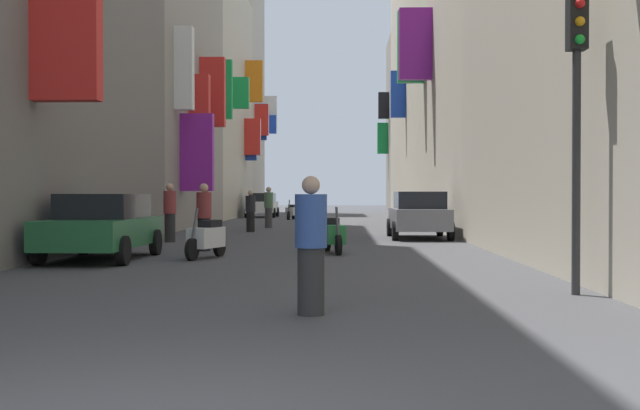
{
  "coord_description": "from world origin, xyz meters",
  "views": [
    {
      "loc": [
        1.29,
        -4.47,
        1.42
      ],
      "look_at": [
        0.46,
        26.7,
        1.01
      ],
      "focal_mm": 43.99,
      "sensor_mm": 36.0,
      "label": 1
    }
  ],
  "objects_px": {
    "parked_car_green": "(102,225)",
    "traffic_light_near_corner": "(206,155)",
    "pedestrian_near_right": "(170,213)",
    "parked_car_white": "(262,205)",
    "pedestrian_crossing": "(204,217)",
    "pedestrian_far_away": "(311,246)",
    "scooter_green": "(333,234)",
    "scooter_white": "(207,238)",
    "scooter_silver": "(291,211)",
    "pedestrian_near_left": "(269,207)",
    "traffic_light_far_corner": "(577,92)",
    "pedestrian_mid_street": "(250,211)",
    "parked_car_grey": "(419,214)"
  },
  "relations": [
    {
      "from": "pedestrian_far_away",
      "to": "traffic_light_near_corner",
      "type": "bearing_deg",
      "value": 102.54
    },
    {
      "from": "parked_car_white",
      "to": "pedestrian_far_away",
      "type": "distance_m",
      "value": 40.39
    },
    {
      "from": "parked_car_white",
      "to": "pedestrian_far_away",
      "type": "height_order",
      "value": "pedestrian_far_away"
    },
    {
      "from": "parked_car_green",
      "to": "scooter_white",
      "type": "xyz_separation_m",
      "value": [
        2.22,
        0.37,
        -0.29
      ]
    },
    {
      "from": "scooter_white",
      "to": "pedestrian_near_left",
      "type": "height_order",
      "value": "pedestrian_near_left"
    },
    {
      "from": "pedestrian_mid_street",
      "to": "parked_car_green",
      "type": "bearing_deg",
      "value": -97.91
    },
    {
      "from": "scooter_white",
      "to": "traffic_light_near_corner",
      "type": "distance_m",
      "value": 17.28
    },
    {
      "from": "parked_car_grey",
      "to": "scooter_silver",
      "type": "height_order",
      "value": "parked_car_grey"
    },
    {
      "from": "scooter_silver",
      "to": "pedestrian_near_left",
      "type": "bearing_deg",
      "value": -91.28
    },
    {
      "from": "pedestrian_near_right",
      "to": "pedestrian_mid_street",
      "type": "distance_m",
      "value": 6.65
    },
    {
      "from": "parked_car_green",
      "to": "pedestrian_near_left",
      "type": "bearing_deg",
      "value": 82.67
    },
    {
      "from": "parked_car_white",
      "to": "pedestrian_mid_street",
      "type": "relative_size",
      "value": 2.53
    },
    {
      "from": "parked_car_white",
      "to": "pedestrian_near_right",
      "type": "bearing_deg",
      "value": -90.33
    },
    {
      "from": "parked_car_grey",
      "to": "pedestrian_near_left",
      "type": "bearing_deg",
      "value": 125.28
    },
    {
      "from": "traffic_light_near_corner",
      "to": "parked_car_green",
      "type": "bearing_deg",
      "value": -87.71
    },
    {
      "from": "scooter_white",
      "to": "traffic_light_near_corner",
      "type": "bearing_deg",
      "value": 99.82
    },
    {
      "from": "pedestrian_near_right",
      "to": "parked_car_white",
      "type": "bearing_deg",
      "value": 89.67
    },
    {
      "from": "pedestrian_crossing",
      "to": "pedestrian_far_away",
      "type": "distance_m",
      "value": 10.86
    },
    {
      "from": "scooter_silver",
      "to": "scooter_white",
      "type": "xyz_separation_m",
      "value": [
        -0.15,
        -27.31,
        -0.0
      ]
    },
    {
      "from": "parked_car_green",
      "to": "parked_car_grey",
      "type": "xyz_separation_m",
      "value": [
        7.74,
        8.53,
        0.03
      ]
    },
    {
      "from": "parked_car_white",
      "to": "traffic_light_far_corner",
      "type": "bearing_deg",
      "value": -77.76
    },
    {
      "from": "parked_car_white",
      "to": "traffic_light_near_corner",
      "type": "height_order",
      "value": "traffic_light_near_corner"
    },
    {
      "from": "parked_car_green",
      "to": "parked_car_grey",
      "type": "bearing_deg",
      "value": 47.78
    },
    {
      "from": "parked_car_white",
      "to": "pedestrian_near_left",
      "type": "relative_size",
      "value": 2.3
    },
    {
      "from": "pedestrian_crossing",
      "to": "traffic_light_far_corner",
      "type": "distance_m",
      "value": 11.02
    },
    {
      "from": "parked_car_green",
      "to": "pedestrian_mid_street",
      "type": "height_order",
      "value": "pedestrian_mid_street"
    },
    {
      "from": "pedestrian_far_away",
      "to": "pedestrian_near_left",
      "type": "bearing_deg",
      "value": 96.45
    },
    {
      "from": "scooter_green",
      "to": "traffic_light_near_corner",
      "type": "relative_size",
      "value": 0.42
    },
    {
      "from": "parked_car_green",
      "to": "pedestrian_far_away",
      "type": "bearing_deg",
      "value": -57.91
    },
    {
      "from": "pedestrian_near_left",
      "to": "parked_car_green",
      "type": "bearing_deg",
      "value": -97.33
    },
    {
      "from": "scooter_green",
      "to": "pedestrian_near_left",
      "type": "relative_size",
      "value": 1.13
    },
    {
      "from": "traffic_light_near_corner",
      "to": "traffic_light_far_corner",
      "type": "relative_size",
      "value": 1.11
    },
    {
      "from": "scooter_green",
      "to": "scooter_white",
      "type": "xyz_separation_m",
      "value": [
        -2.79,
        -1.69,
        -0.0
      ]
    },
    {
      "from": "parked_car_white",
      "to": "pedestrian_mid_street",
      "type": "bearing_deg",
      "value": -85.58
    },
    {
      "from": "scooter_green",
      "to": "pedestrian_mid_street",
      "type": "xyz_separation_m",
      "value": [
        -3.24,
        10.69,
        0.32
      ]
    },
    {
      "from": "traffic_light_far_corner",
      "to": "traffic_light_near_corner",
      "type": "bearing_deg",
      "value": 111.87
    },
    {
      "from": "pedestrian_near_right",
      "to": "pedestrian_far_away",
      "type": "bearing_deg",
      "value": -71.3
    },
    {
      "from": "pedestrian_crossing",
      "to": "pedestrian_mid_street",
      "type": "bearing_deg",
      "value": 89.96
    },
    {
      "from": "parked_car_grey",
      "to": "scooter_green",
      "type": "height_order",
      "value": "parked_car_grey"
    },
    {
      "from": "scooter_white",
      "to": "pedestrian_far_away",
      "type": "bearing_deg",
      "value": -72.02
    },
    {
      "from": "scooter_green",
      "to": "scooter_silver",
      "type": "height_order",
      "value": "same"
    },
    {
      "from": "scooter_silver",
      "to": "pedestrian_far_away",
      "type": "height_order",
      "value": "pedestrian_far_away"
    },
    {
      "from": "pedestrian_near_left",
      "to": "pedestrian_far_away",
      "type": "distance_m",
      "value": 24.37
    },
    {
      "from": "scooter_silver",
      "to": "traffic_light_near_corner",
      "type": "height_order",
      "value": "traffic_light_near_corner"
    },
    {
      "from": "pedestrian_near_left",
      "to": "pedestrian_near_right",
      "type": "bearing_deg",
      "value": -101.23
    },
    {
      "from": "parked_car_green",
      "to": "traffic_light_near_corner",
      "type": "xyz_separation_m",
      "value": [
        -0.69,
        17.19,
        2.4
      ]
    },
    {
      "from": "pedestrian_crossing",
      "to": "traffic_light_far_corner",
      "type": "height_order",
      "value": "traffic_light_far_corner"
    },
    {
      "from": "parked_car_white",
      "to": "scooter_green",
      "type": "bearing_deg",
      "value": -81.09
    },
    {
      "from": "traffic_light_far_corner",
      "to": "pedestrian_near_left",
      "type": "bearing_deg",
      "value": 106.08
    },
    {
      "from": "parked_car_white",
      "to": "pedestrian_far_away",
      "type": "bearing_deg",
      "value": -83.46
    }
  ]
}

